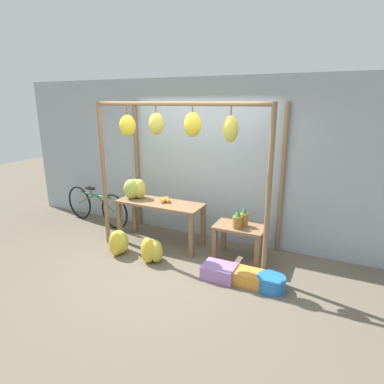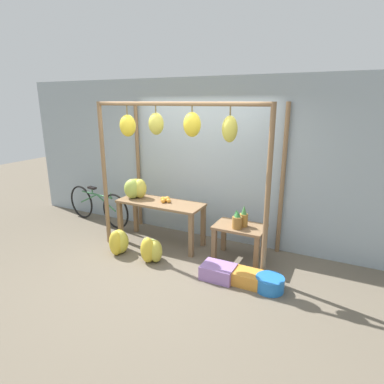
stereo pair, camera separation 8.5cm
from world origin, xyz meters
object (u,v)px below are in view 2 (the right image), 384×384
object	(u,v)px
pineapple_cluster	(239,219)
blue_bucket	(270,284)
fruit_crate_purple	(246,277)
banana_pile_ground_left	(118,242)
parked_bicycle	(98,206)
banana_pile_on_table	(136,188)
orange_pile	(166,199)
banana_pile_ground_right	(151,250)
fruit_crate_white	(218,272)

from	to	relation	value
pineapple_cluster	blue_bucket	xyz separation A→B (m)	(0.64, -0.57, -0.60)
blue_bucket	fruit_crate_purple	bearing A→B (deg)	178.00
blue_bucket	fruit_crate_purple	size ratio (longest dim) A/B	0.91
pineapple_cluster	fruit_crate_purple	xyz separation A→B (m)	(0.30, -0.56, -0.60)
banana_pile_ground_left	parked_bicycle	bearing A→B (deg)	143.98
banana_pile_ground_left	banana_pile_on_table	bearing A→B (deg)	98.35
parked_bicycle	blue_bucket	bearing A→B (deg)	-13.17
pineapple_cluster	fruit_crate_purple	world-z (taller)	pineapple_cluster
banana_pile_on_table	parked_bicycle	bearing A→B (deg)	168.09
blue_bucket	pineapple_cluster	bearing A→B (deg)	138.16
orange_pile	blue_bucket	distance (m)	2.20
orange_pile	parked_bicycle	distance (m)	1.81
orange_pile	blue_bucket	xyz separation A→B (m)	(1.98, -0.66, -0.71)
pineapple_cluster	blue_bucket	world-z (taller)	pineapple_cluster
blue_bucket	orange_pile	bearing A→B (deg)	161.43
banana_pile_ground_right	banana_pile_ground_left	bearing A→B (deg)	-178.78
fruit_crate_white	parked_bicycle	size ratio (longest dim) A/B	0.26
banana_pile_on_table	banana_pile_ground_right	bearing A→B (deg)	-42.22
banana_pile_ground_left	banana_pile_ground_right	bearing A→B (deg)	1.22
banana_pile_ground_left	parked_bicycle	distance (m)	1.56
banana_pile_on_table	fruit_crate_purple	size ratio (longest dim) A/B	1.14
fruit_crate_purple	banana_pile_ground_right	bearing A→B (deg)	-178.59
fruit_crate_purple	parked_bicycle	bearing A→B (deg)	165.77
blue_bucket	parked_bicycle	bearing A→B (deg)	166.83
banana_pile_ground_right	orange_pile	bearing A→B (deg)	100.65
banana_pile_ground_left	fruit_crate_white	distance (m)	1.75
orange_pile	fruit_crate_white	distance (m)	1.60
pineapple_cluster	banana_pile_ground_left	world-z (taller)	pineapple_cluster
banana_pile_ground_right	parked_bicycle	bearing A→B (deg)	154.43
blue_bucket	parked_bicycle	xyz separation A→B (m)	(-3.72, 0.87, 0.27)
banana_pile_ground_right	blue_bucket	size ratio (longest dim) A/B	1.12
orange_pile	fruit_crate_purple	size ratio (longest dim) A/B	0.56
banana_pile_ground_left	fruit_crate_white	xyz separation A→B (m)	(1.75, 0.01, -0.09)
banana_pile_ground_left	blue_bucket	bearing A→B (deg)	0.91
banana_pile_on_table	fruit_crate_purple	bearing A→B (deg)	-15.41
banana_pile_on_table	banana_pile_ground_left	world-z (taller)	banana_pile_on_table
banana_pile_ground_left	pineapple_cluster	bearing A→B (deg)	18.34
banana_pile_ground_right	blue_bucket	distance (m)	1.85
banana_pile_on_table	pineapple_cluster	bearing A→B (deg)	-1.74
parked_bicycle	fruit_crate_purple	xyz separation A→B (m)	(3.39, -0.86, -0.28)
banana_pile_on_table	pineapple_cluster	size ratio (longest dim) A/B	1.41
banana_pile_ground_left	parked_bicycle	size ratio (longest dim) A/B	0.24
pineapple_cluster	parked_bicycle	distance (m)	3.12
banana_pile_on_table	fruit_crate_white	size ratio (longest dim) A/B	1.02
pineapple_cluster	banana_pile_ground_left	bearing A→B (deg)	-161.66
banana_pile_on_table	banana_pile_ground_left	bearing A→B (deg)	-81.65
banana_pile_ground_left	fruit_crate_white	bearing A→B (deg)	0.28
parked_bicycle	banana_pile_on_table	bearing A→B (deg)	-11.91
banana_pile_ground_left	blue_bucket	distance (m)	2.47
parked_bicycle	banana_pile_ground_right	bearing A→B (deg)	-25.57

